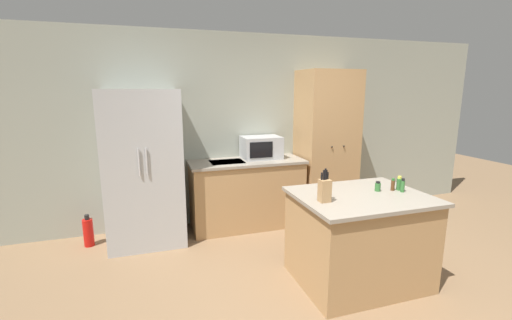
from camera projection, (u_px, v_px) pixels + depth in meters
ground_plane at (351, 304)px, 3.01m from camera, size 14.00×14.00×0.00m
wall_back at (264, 129)px, 4.91m from camera, size 7.20×0.06×2.60m
refrigerator at (144, 168)px, 4.11m from camera, size 0.88×0.77×1.86m
back_counter at (247, 193)px, 4.67m from camera, size 1.54×0.63×0.92m
pantry_cabinet at (326, 146)px, 4.89m from camera, size 0.76×0.64×2.11m
kitchen_island at (359, 238)px, 3.32m from camera, size 1.22×0.97×0.88m
microwave at (261, 147)px, 4.69m from camera, size 0.52×0.38×0.30m
knife_block at (325, 190)px, 3.00m from camera, size 0.10×0.09×0.30m
spice_bottle_tall_dark at (393, 185)px, 3.35m from camera, size 0.04×0.04×0.12m
spice_bottle_short_red at (403, 186)px, 3.29m from camera, size 0.04×0.04×0.14m
spice_bottle_amber_oil at (378, 187)px, 3.33m from camera, size 0.05×0.05×0.10m
spice_bottle_green_herb at (399, 184)px, 3.36m from camera, size 0.05×0.05×0.14m
fire_extinguisher at (88, 232)px, 4.10m from camera, size 0.12×0.12×0.39m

